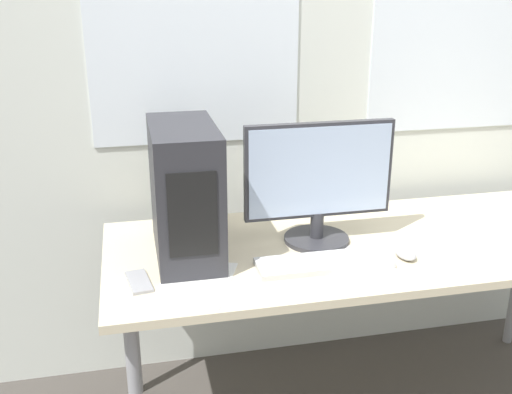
% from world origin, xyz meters
% --- Properties ---
extents(wall_back, '(8.00, 0.07, 2.70)m').
position_xyz_m(wall_back, '(0.00, 0.87, 1.35)').
color(wall_back, silver).
rests_on(wall_back, ground_plane).
extents(desk, '(1.87, 0.74, 0.73)m').
position_xyz_m(desk, '(0.00, 0.37, 0.67)').
color(desk, beige).
rests_on(desk, ground_plane).
extents(pc_tower, '(0.21, 0.43, 0.44)m').
position_xyz_m(pc_tower, '(-0.65, 0.41, 0.95)').
color(pc_tower, '#2D2D33').
rests_on(pc_tower, desk).
extents(monitor_main, '(0.52, 0.23, 0.43)m').
position_xyz_m(monitor_main, '(-0.19, 0.41, 0.95)').
color(monitor_main, '#333338').
rests_on(monitor_main, desk).
extents(keyboard, '(0.44, 0.14, 0.02)m').
position_xyz_m(keyboard, '(-0.23, 0.22, 0.74)').
color(keyboard, silver).
rests_on(keyboard, desk).
extents(mouse, '(0.06, 0.10, 0.03)m').
position_xyz_m(mouse, '(0.06, 0.22, 0.74)').
color(mouse, '#B2B2B7').
rests_on(mouse, desk).
extents(cell_phone, '(0.08, 0.16, 0.01)m').
position_xyz_m(cell_phone, '(-0.82, 0.23, 0.73)').
color(cell_phone, '#99999E').
rests_on(cell_phone, desk).
extents(paper_sheet_left, '(0.30, 0.35, 0.00)m').
position_xyz_m(paper_sheet_left, '(-0.65, 0.19, 0.73)').
color(paper_sheet_left, white).
rests_on(paper_sheet_left, desk).
extents(paper_sheet_front, '(0.28, 0.34, 0.00)m').
position_xyz_m(paper_sheet_front, '(-0.13, 0.18, 0.73)').
color(paper_sheet_front, white).
rests_on(paper_sheet_front, desk).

